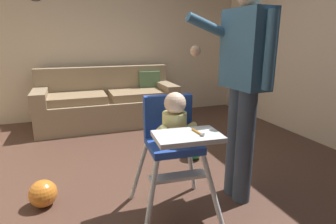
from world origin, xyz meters
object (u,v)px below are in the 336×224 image
at_px(toy_ball_second, 194,150).
at_px(toy_ball, 43,194).
at_px(couch, 108,103).
at_px(high_chair, 174,133).
at_px(adult_standing, 244,84).

bearing_deg(toy_ball_second, toy_ball, -164.54).
bearing_deg(toy_ball_second, couch, 112.66).
distance_m(high_chair, adult_standing, 0.66).
relative_size(couch, adult_standing, 1.22).
height_order(high_chair, toy_ball_second, high_chair).
distance_m(couch, toy_ball, 2.23).
height_order(couch, high_chair, high_chair).
distance_m(high_chair, toy_ball_second, 1.14).
height_order(couch, toy_ball_second, couch).
xyz_separation_m(couch, toy_ball, (-0.80, -2.07, -0.22)).
bearing_deg(high_chair, adult_standing, 97.29).
relative_size(adult_standing, toy_ball, 7.83).
bearing_deg(high_chair, toy_ball_second, 150.27).
bearing_deg(couch, adult_standing, 16.07).
xyz_separation_m(adult_standing, toy_ball_second, (-0.02, 0.80, -0.85)).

